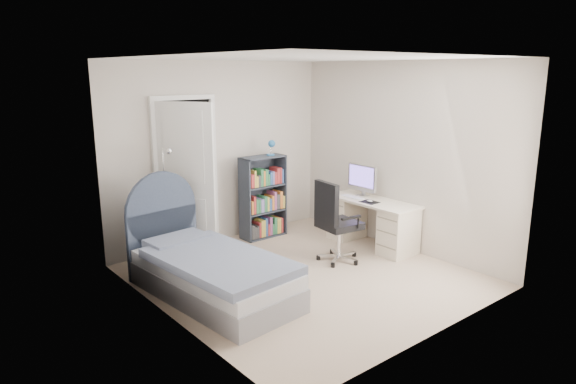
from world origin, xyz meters
TOP-DOWN VIEW (x-y plane):
  - room_shell at (0.00, 0.00)m, footprint 3.50×3.70m
  - door at (-0.67, 1.55)m, footprint 0.92×0.72m
  - bed at (-1.13, 0.27)m, footprint 1.11×2.08m
  - nightstand at (-1.06, 1.42)m, footprint 0.37×0.37m
  - floor_lamp at (-1.01, 1.42)m, footprint 0.21×0.21m
  - bookcase at (0.53, 1.50)m, footprint 0.66×0.28m
  - desk at (1.44, 0.24)m, footprint 0.53×1.33m
  - office_chair at (0.60, 0.12)m, footprint 0.55×0.57m

SIDE VIEW (x-z plane):
  - bed at x=-1.13m, z-range -0.34..0.90m
  - desk at x=1.44m, z-range -0.19..0.90m
  - nightstand at x=-1.06m, z-range 0.08..0.64m
  - bookcase at x=0.53m, z-range -0.16..1.25m
  - office_chair at x=0.60m, z-range 0.05..1.10m
  - floor_lamp at x=-1.01m, z-range -0.13..1.33m
  - door at x=-0.67m, z-range 0.00..2.06m
  - room_shell at x=0.00m, z-range -0.05..2.55m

